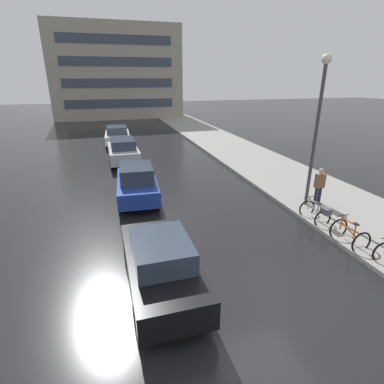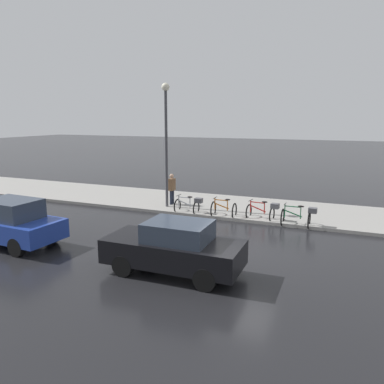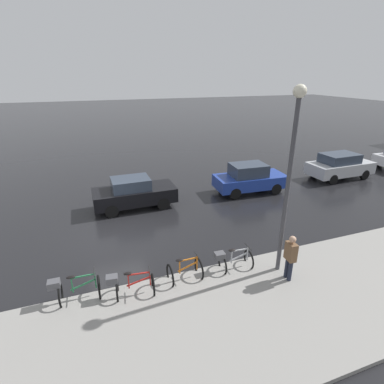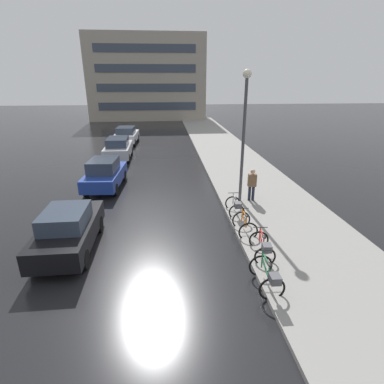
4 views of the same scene
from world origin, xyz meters
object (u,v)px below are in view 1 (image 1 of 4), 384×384
(bicycle_third, at_px, (349,234))
(car_white, at_px, (117,135))
(car_silver, at_px, (123,151))
(pedestrian, at_px, (319,185))
(streetlamp, at_px, (318,116))
(bicycle_farthest, at_px, (317,212))
(car_blue, at_px, (137,183))
(car_black, at_px, (161,265))

(bicycle_third, distance_m, car_white, 20.10)
(car_white, bearing_deg, car_silver, -89.28)
(car_white, bearing_deg, bicycle_third, -70.62)
(pedestrian, relative_size, streetlamp, 0.28)
(car_silver, distance_m, streetlamp, 12.44)
(bicycle_third, bearing_deg, bicycle_farthest, 89.32)
(car_blue, xyz_separation_m, car_silver, (-0.18, 6.78, 0.01))
(bicycle_third, bearing_deg, car_white, 109.38)
(bicycle_third, bearing_deg, pedestrian, 70.01)
(bicycle_third, bearing_deg, car_silver, 117.14)
(car_silver, relative_size, car_white, 1.02)
(car_black, relative_size, car_silver, 0.96)
(bicycle_farthest, height_order, car_black, car_black)
(car_white, distance_m, pedestrian, 17.61)
(car_silver, relative_size, pedestrian, 2.48)
(bicycle_farthest, relative_size, car_white, 0.32)
(bicycle_farthest, distance_m, car_blue, 7.78)
(car_blue, distance_m, streetlamp, 8.19)
(bicycle_farthest, relative_size, streetlamp, 0.22)
(car_silver, height_order, car_white, car_silver)
(car_black, xyz_separation_m, car_white, (-0.18, 19.49, 0.01))
(car_silver, relative_size, streetlamp, 0.69)
(bicycle_third, distance_m, car_black, 6.53)
(car_blue, relative_size, car_white, 0.98)
(car_silver, bearing_deg, bicycle_farthest, -59.33)
(bicycle_third, relative_size, car_white, 0.26)
(car_silver, height_order, pedestrian, pedestrian)
(car_black, xyz_separation_m, car_silver, (-0.10, 13.40, 0.04))
(bicycle_third, height_order, car_silver, car_silver)
(bicycle_third, relative_size, streetlamp, 0.17)
(bicycle_third, xyz_separation_m, car_white, (-6.67, 18.95, 0.40))
(bicycle_third, height_order, car_white, car_white)
(bicycle_third, height_order, car_black, car_black)
(car_blue, bearing_deg, car_silver, 91.53)
(bicycle_third, height_order, car_blue, car_blue)
(bicycle_farthest, bearing_deg, car_blue, 145.84)
(bicycle_third, relative_size, bicycle_farthest, 0.81)
(car_blue, bearing_deg, car_white, 91.15)
(car_blue, height_order, pedestrian, pedestrian)
(bicycle_farthest, distance_m, car_black, 6.90)
(bicycle_farthest, height_order, car_silver, car_silver)
(car_silver, bearing_deg, car_white, 90.72)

